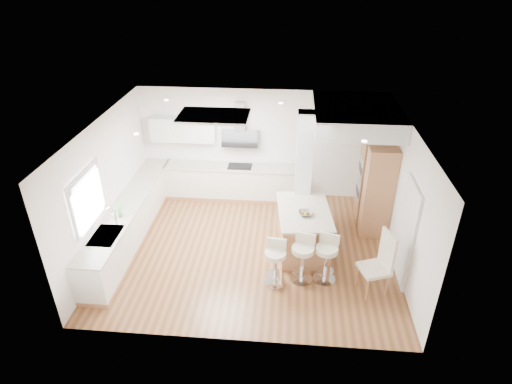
# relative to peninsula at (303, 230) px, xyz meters

# --- Properties ---
(ground) EXTENTS (6.00, 6.00, 0.00)m
(ground) POSITION_rel_peninsula_xyz_m (-1.08, -0.11, -0.49)
(ground) COLOR brown
(ground) RESTS_ON ground
(ceiling) EXTENTS (6.00, 5.00, 0.02)m
(ceiling) POSITION_rel_peninsula_xyz_m (-1.08, -0.11, -0.49)
(ceiling) COLOR silver
(ceiling) RESTS_ON ground
(wall_back) EXTENTS (6.00, 0.04, 2.80)m
(wall_back) POSITION_rel_peninsula_xyz_m (-1.08, 2.39, 0.91)
(wall_back) COLOR white
(wall_back) RESTS_ON ground
(wall_left) EXTENTS (0.04, 5.00, 2.80)m
(wall_left) POSITION_rel_peninsula_xyz_m (-4.08, -0.11, 0.91)
(wall_left) COLOR white
(wall_left) RESTS_ON ground
(wall_right) EXTENTS (0.04, 5.00, 2.80)m
(wall_right) POSITION_rel_peninsula_xyz_m (1.92, -0.11, 0.91)
(wall_right) COLOR white
(wall_right) RESTS_ON ground
(skylight) EXTENTS (4.10, 2.10, 0.06)m
(skylight) POSITION_rel_peninsula_xyz_m (-1.88, 0.49, 2.28)
(skylight) COLOR silver
(skylight) RESTS_ON ground
(window_left) EXTENTS (0.06, 1.28, 1.07)m
(window_left) POSITION_rel_peninsula_xyz_m (-4.04, -1.01, 1.20)
(window_left) COLOR white
(window_left) RESTS_ON ground
(doorway_right) EXTENTS (0.05, 1.00, 2.10)m
(doorway_right) POSITION_rel_peninsula_xyz_m (1.89, -0.71, 0.51)
(doorway_right) COLOR #4B423B
(doorway_right) RESTS_ON ground
(counter_left) EXTENTS (0.63, 4.50, 1.35)m
(counter_left) POSITION_rel_peninsula_xyz_m (-3.78, 0.12, -0.03)
(counter_left) COLOR #B67B4E
(counter_left) RESTS_ON ground
(counter_back) EXTENTS (3.62, 0.63, 2.50)m
(counter_back) POSITION_rel_peninsula_xyz_m (-2.00, 2.12, 0.20)
(counter_back) COLOR #B67B4E
(counter_back) RESTS_ON ground
(pillar) EXTENTS (0.35, 0.35, 2.80)m
(pillar) POSITION_rel_peninsula_xyz_m (-0.03, 0.84, 0.91)
(pillar) COLOR silver
(pillar) RESTS_ON ground
(soffit) EXTENTS (1.78, 2.20, 0.40)m
(soffit) POSITION_rel_peninsula_xyz_m (1.02, 1.29, 2.11)
(soffit) COLOR silver
(soffit) RESTS_ON ground
(oven_column) EXTENTS (0.63, 1.21, 2.10)m
(oven_column) POSITION_rel_peninsula_xyz_m (1.59, 1.12, 0.56)
(oven_column) COLOR #B67B4E
(oven_column) RESTS_ON ground
(peninsula) EXTENTS (1.22, 1.70, 1.05)m
(peninsula) POSITION_rel_peninsula_xyz_m (0.00, 0.00, 0.00)
(peninsula) COLOR #B67B4E
(peninsula) RESTS_ON ground
(bar_stool_a) EXTENTS (0.47, 0.47, 0.95)m
(bar_stool_a) POSITION_rel_peninsula_xyz_m (-0.53, -1.13, 0.04)
(bar_stool_a) COLOR silver
(bar_stool_a) RESTS_ON ground
(bar_stool_b) EXTENTS (0.55, 0.55, 1.00)m
(bar_stool_b) POSITION_rel_peninsula_xyz_m (-0.02, -0.99, 0.07)
(bar_stool_b) COLOR silver
(bar_stool_b) RESTS_ON ground
(bar_stool_c) EXTENTS (0.56, 0.56, 0.99)m
(bar_stool_c) POSITION_rel_peninsula_xyz_m (0.43, -0.95, 0.06)
(bar_stool_c) COLOR silver
(bar_stool_c) RESTS_ON ground
(dining_chair) EXTENTS (0.64, 0.64, 1.28)m
(dining_chair) POSITION_rel_peninsula_xyz_m (1.39, -1.18, 0.19)
(dining_chair) COLOR beige
(dining_chair) RESTS_ON ground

